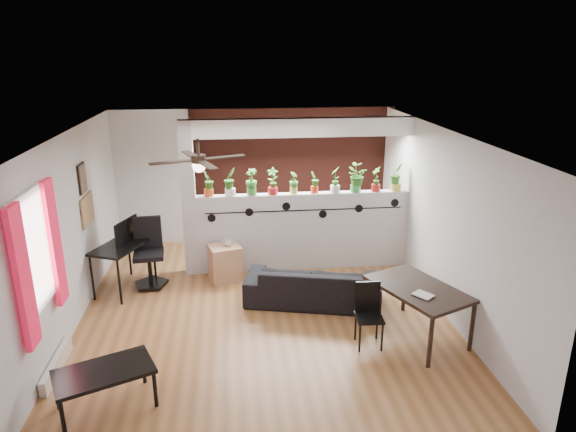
# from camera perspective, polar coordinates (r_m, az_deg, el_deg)

# --- Properties ---
(room_shell) EXTENTS (6.30, 7.10, 2.90)m
(room_shell) POSITION_cam_1_polar(r_m,az_deg,el_deg) (7.12, -2.89, -1.28)
(room_shell) COLOR brown
(room_shell) RESTS_ON ground
(partition_wall) EXTENTS (3.60, 0.18, 1.35)m
(partition_wall) POSITION_cam_1_polar(r_m,az_deg,el_deg) (8.81, 1.75, -1.69)
(partition_wall) COLOR #BCBCC1
(partition_wall) RESTS_ON ground
(ceiling_header) EXTENTS (3.60, 0.18, 0.30)m
(ceiling_header) POSITION_cam_1_polar(r_m,az_deg,el_deg) (8.38, 1.87, 9.80)
(ceiling_header) COLOR white
(ceiling_header) RESTS_ON room_shell
(pier_column) EXTENTS (0.22, 0.20, 2.60)m
(pier_column) POSITION_cam_1_polar(r_m,az_deg,el_deg) (8.57, -10.96, 1.79)
(pier_column) COLOR #BCBCC1
(pier_column) RESTS_ON ground
(brick_panel) EXTENTS (3.90, 0.05, 2.60)m
(brick_panel) POSITION_cam_1_polar(r_m,az_deg,el_deg) (10.03, 0.61, 4.52)
(brick_panel) COLOR #A64030
(brick_panel) RESTS_ON ground
(vine_decal) EXTENTS (3.31, 0.01, 0.30)m
(vine_decal) POSITION_cam_1_polar(r_m,az_deg,el_deg) (8.59, 1.87, 0.63)
(vine_decal) COLOR black
(vine_decal) RESTS_ON partition_wall
(window_assembly) EXTENTS (0.09, 1.30, 1.55)m
(window_assembly) POSITION_cam_1_polar(r_m,az_deg,el_deg) (6.30, -26.12, -3.84)
(window_assembly) COLOR white
(window_assembly) RESTS_ON room_shell
(baseboard_heater) EXTENTS (0.08, 1.00, 0.18)m
(baseboard_heater) POSITION_cam_1_polar(r_m,az_deg,el_deg) (6.91, -24.32, -14.84)
(baseboard_heater) COLOR silver
(baseboard_heater) RESTS_ON ground
(corkboard) EXTENTS (0.03, 0.60, 0.45)m
(corkboard) POSITION_cam_1_polar(r_m,az_deg,el_deg) (8.29, -21.39, 0.65)
(corkboard) COLOR #977149
(corkboard) RESTS_ON room_shell
(framed_art) EXTENTS (0.03, 0.34, 0.44)m
(framed_art) POSITION_cam_1_polar(r_m,az_deg,el_deg) (8.12, -21.90, 3.91)
(framed_art) COLOR #8C7259
(framed_art) RESTS_ON room_shell
(ceiling_fan) EXTENTS (1.19, 1.19, 0.43)m
(ceiling_fan) POSITION_cam_1_polar(r_m,az_deg,el_deg) (6.56, -9.90, 5.98)
(ceiling_fan) COLOR black
(ceiling_fan) RESTS_ON room_shell
(potted_plant_0) EXTENTS (0.27, 0.28, 0.43)m
(potted_plant_0) POSITION_cam_1_polar(r_m,az_deg,el_deg) (8.47, -8.85, 3.67)
(potted_plant_0) COLOR #D95119
(potted_plant_0) RESTS_ON partition_wall
(potted_plant_1) EXTENTS (0.32, 0.31, 0.47)m
(potted_plant_1) POSITION_cam_1_polar(r_m,az_deg,el_deg) (8.46, -6.48, 3.89)
(potted_plant_1) COLOR white
(potted_plant_1) RESTS_ON partition_wall
(potted_plant_2) EXTENTS (0.28, 0.26, 0.44)m
(potted_plant_2) POSITION_cam_1_polar(r_m,az_deg,el_deg) (8.47, -4.09, 3.86)
(potted_plant_2) COLOR #428C33
(potted_plant_2) RESTS_ON partition_wall
(potted_plant_3) EXTENTS (0.25, 0.21, 0.45)m
(potted_plant_3) POSITION_cam_1_polar(r_m,az_deg,el_deg) (8.49, -1.72, 3.98)
(potted_plant_3) COLOR red
(potted_plant_3) RESTS_ON partition_wall
(potted_plant_4) EXTENTS (0.20, 0.22, 0.37)m
(potted_plant_4) POSITION_cam_1_polar(r_m,az_deg,el_deg) (8.53, 0.64, 3.78)
(potted_plant_4) COLOR gold
(potted_plant_4) RESTS_ON partition_wall
(potted_plant_5) EXTENTS (0.23, 0.23, 0.37)m
(potted_plant_5) POSITION_cam_1_polar(r_m,az_deg,el_deg) (8.58, 2.97, 3.85)
(potted_plant_5) COLOR red
(potted_plant_5) RESTS_ON partition_wall
(potted_plant_6) EXTENTS (0.25, 0.28, 0.45)m
(potted_plant_6) POSITION_cam_1_polar(r_m,az_deg,el_deg) (8.64, 5.28, 4.14)
(potted_plant_6) COLOR silver
(potted_plant_6) RESTS_ON partition_wall
(potted_plant_7) EXTENTS (0.32, 0.32, 0.47)m
(potted_plant_7) POSITION_cam_1_polar(r_m,az_deg,el_deg) (8.71, 7.55, 4.28)
(potted_plant_7) COLOR green
(potted_plant_7) RESTS_ON partition_wall
(potted_plant_8) EXTENTS (0.18, 0.22, 0.42)m
(potted_plant_8) POSITION_cam_1_polar(r_m,az_deg,el_deg) (8.80, 9.77, 4.14)
(potted_plant_8) COLOR #B3201C
(potted_plant_8) RESTS_ON partition_wall
(potted_plant_9) EXTENTS (0.31, 0.29, 0.48)m
(potted_plant_9) POSITION_cam_1_polar(r_m,az_deg,el_deg) (8.90, 11.96, 4.37)
(potted_plant_9) COLOR gold
(potted_plant_9) RESTS_ON partition_wall
(sofa) EXTENTS (2.04, 1.18, 0.56)m
(sofa) POSITION_cam_1_polar(r_m,az_deg,el_deg) (7.78, 2.80, -7.66)
(sofa) COLOR black
(sofa) RESTS_ON ground
(cube_shelf) EXTENTS (0.58, 0.54, 0.59)m
(cube_shelf) POSITION_cam_1_polar(r_m,az_deg,el_deg) (8.56, -7.01, -5.18)
(cube_shelf) COLOR tan
(cube_shelf) RESTS_ON ground
(cup) EXTENTS (0.17, 0.17, 0.11)m
(cup) POSITION_cam_1_polar(r_m,az_deg,el_deg) (8.43, -6.76, -2.99)
(cup) COLOR gray
(cup) RESTS_ON cube_shelf
(computer_desk) EXTENTS (0.93, 1.19, 0.77)m
(computer_desk) POSITION_cam_1_polar(r_m,az_deg,el_deg) (8.43, -17.90, -3.43)
(computer_desk) COLOR black
(computer_desk) RESTS_ON ground
(monitor) EXTENTS (0.34, 0.18, 0.19)m
(monitor) POSITION_cam_1_polar(r_m,az_deg,el_deg) (8.51, -17.82, -1.99)
(monitor) COLOR black
(monitor) RESTS_ON computer_desk
(office_chair) EXTENTS (0.57, 0.57, 1.10)m
(office_chair) POSITION_cam_1_polar(r_m,az_deg,el_deg) (8.53, -15.17, -4.41)
(office_chair) COLOR black
(office_chair) RESTS_ON ground
(dining_table) EXTENTS (1.26, 1.52, 0.72)m
(dining_table) POSITION_cam_1_polar(r_m,az_deg,el_deg) (6.96, 14.23, -8.23)
(dining_table) COLOR black
(dining_table) RESTS_ON ground
(book) EXTENTS (0.28, 0.30, 0.02)m
(book) POSITION_cam_1_polar(r_m,az_deg,el_deg) (6.64, 14.36, -8.75)
(book) COLOR gray
(book) RESTS_ON dining_table
(folding_chair) EXTENTS (0.35, 0.35, 0.84)m
(folding_chair) POSITION_cam_1_polar(r_m,az_deg,el_deg) (6.76, 8.92, -10.09)
(folding_chair) COLOR black
(folding_chair) RESTS_ON ground
(coffee_table) EXTENTS (1.13, 0.90, 0.46)m
(coffee_table) POSITION_cam_1_polar(r_m,az_deg,el_deg) (5.95, -19.77, -16.21)
(coffee_table) COLOR black
(coffee_table) RESTS_ON ground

